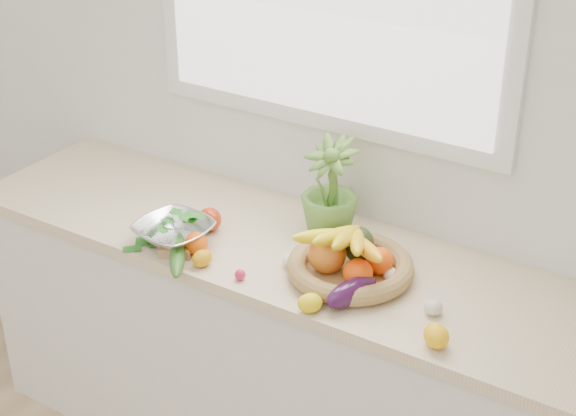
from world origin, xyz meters
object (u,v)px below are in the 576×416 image
Objects in this scene: apple at (209,220)px; potted_herb at (330,187)px; cucumber at (178,255)px; fruit_basket at (349,260)px; eggplant at (351,292)px; colander_with_spinach at (174,228)px.

potted_herb is at bearing 30.60° from apple.
cucumber is 0.59× the size of fruit_basket.
eggplant is 0.73× the size of colander_with_spinach.
eggplant is at bearing 1.34° from colander_with_spinach.
fruit_basket is at bearing 121.25° from eggplant.
eggplant reaches higher than cucumber.
apple is 0.42× the size of eggplant.
eggplant is at bearing -58.75° from fruit_basket.
colander_with_spinach is at bearing 134.66° from cucumber.
eggplant is 0.56× the size of potted_herb.
cucumber is at bearing -126.54° from potted_herb.
eggplant is 0.64m from colander_with_spinach.
fruit_basket reaches higher than apple.
colander_with_spinach is (-0.57, -0.14, 0.01)m from fruit_basket.
eggplant is at bearing 8.83° from cucumber.
apple is at bearing -149.40° from potted_herb.
cucumber is at bearing -45.34° from colander_with_spinach.
fruit_basket reaches higher than colander_with_spinach.
fruit_basket is 1.73× the size of colander_with_spinach.
apple is at bearing -179.75° from fruit_basket.
apple is at bearing 99.17° from cucumber.
apple is 0.24× the size of potted_herb.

